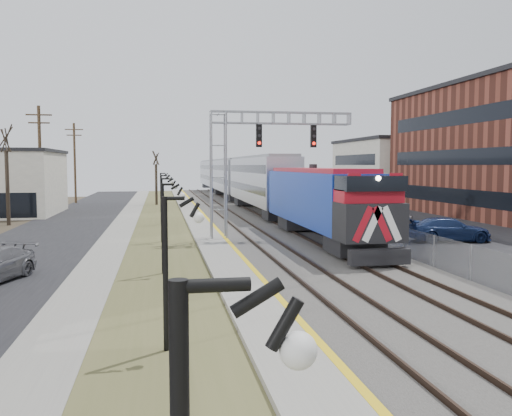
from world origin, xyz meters
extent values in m
cube|color=black|center=(-11.50, 35.00, 0.02)|extent=(7.00, 120.00, 0.04)
cube|color=gray|center=(-7.00, 35.00, 0.04)|extent=(2.00, 120.00, 0.08)
cube|color=#4F512B|center=(-4.00, 35.00, 0.03)|extent=(4.00, 120.00, 0.06)
cube|color=gray|center=(-1.00, 35.00, 0.12)|extent=(2.00, 120.00, 0.24)
cube|color=#595651|center=(4.00, 35.00, 0.10)|extent=(8.00, 120.00, 0.20)
cube|color=black|center=(16.00, 35.00, 0.02)|extent=(16.00, 120.00, 0.04)
cube|color=gold|center=(-0.12, 35.00, 0.24)|extent=(0.24, 120.00, 0.01)
cube|color=#2D2119|center=(1.25, 35.00, 0.28)|extent=(0.08, 120.00, 0.15)
cube|color=#2D2119|center=(2.75, 35.00, 0.28)|extent=(0.08, 120.00, 0.15)
cube|color=#2D2119|center=(4.75, 35.00, 0.28)|extent=(0.08, 120.00, 0.15)
cube|color=#2D2119|center=(6.25, 35.00, 0.28)|extent=(0.08, 120.00, 0.15)
cube|color=#13319D|center=(5.50, 25.57, 2.47)|extent=(3.00, 17.00, 4.25)
cube|color=black|center=(5.50, 16.87, 0.70)|extent=(2.80, 0.50, 0.70)
cube|color=#95989F|center=(5.50, 45.87, 3.01)|extent=(3.00, 22.00, 5.33)
cube|color=#95989F|center=(5.50, 68.67, 3.01)|extent=(3.00, 22.00, 5.33)
cube|color=#95989F|center=(5.50, 91.47, 3.01)|extent=(3.00, 22.00, 5.33)
cube|color=gray|center=(-0.50, 28.00, 4.00)|extent=(1.00, 1.00, 8.00)
cube|color=gray|center=(3.50, 28.00, 7.75)|extent=(9.00, 0.80, 0.80)
cube|color=black|center=(2.00, 27.55, 6.60)|extent=(0.35, 0.25, 1.40)
cube|color=black|center=(5.50, 27.55, 6.60)|extent=(0.35, 0.25, 1.40)
cylinder|color=black|center=(-4.00, 8.00, 2.00)|extent=(0.14, 0.14, 4.00)
cylinder|color=black|center=(-4.00, 18.00, 2.00)|extent=(0.14, 0.14, 4.00)
cylinder|color=black|center=(-4.00, 28.00, 2.00)|extent=(0.14, 0.14, 4.00)
cylinder|color=black|center=(-4.00, 38.00, 2.00)|extent=(0.14, 0.14, 4.00)
cylinder|color=black|center=(-4.00, 50.00, 2.00)|extent=(0.14, 0.14, 4.00)
cylinder|color=#4C3823|center=(-14.50, 45.00, 5.00)|extent=(0.28, 0.28, 10.00)
cylinder|color=#4C3823|center=(-14.50, 65.00, 5.00)|extent=(0.28, 0.28, 10.00)
cube|color=gray|center=(8.20, 35.00, 0.80)|extent=(0.04, 120.00, 1.60)
cube|color=beige|center=(30.00, 65.00, 4.00)|extent=(16.00, 18.00, 8.00)
cylinder|color=#382D23|center=(-16.00, 40.00, 2.97)|extent=(0.30, 0.30, 5.95)
cylinder|color=#382D23|center=(-4.50, 60.00, 2.45)|extent=(0.30, 0.30, 4.90)
imported|color=navy|center=(13.59, 25.15, 0.74)|extent=(5.30, 2.63, 1.48)
imported|color=slate|center=(13.50, 34.50, 0.73)|extent=(4.62, 3.04, 1.46)
imported|color=#0B3915|center=(11.21, 30.57, 0.66)|extent=(4.23, 2.32, 1.32)
camera|label=1|loc=(-4.12, -5.69, 4.78)|focal=38.00mm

